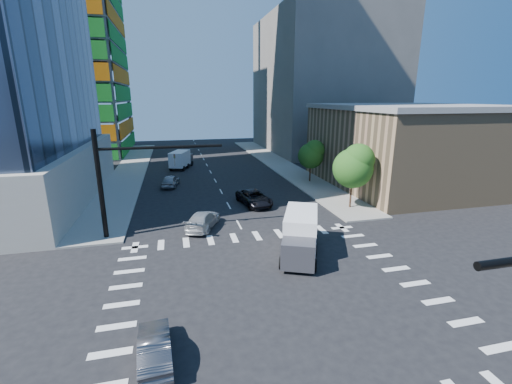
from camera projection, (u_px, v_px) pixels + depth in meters
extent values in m
plane|color=black|center=(276.00, 294.00, 20.79)|extent=(160.00, 160.00, 0.00)
cube|color=silver|center=(276.00, 294.00, 20.79)|extent=(20.00, 20.00, 0.01)
cube|color=gray|center=(278.00, 163.00, 61.06)|extent=(5.00, 60.00, 0.15)
cube|color=gray|center=(131.00, 170.00, 55.38)|extent=(5.00, 60.00, 0.15)
cube|color=#188425|center=(118.00, 30.00, 68.87)|extent=(0.12, 24.00, 49.00)
cube|color=#C8690B|center=(22.00, 12.00, 54.22)|extent=(24.00, 0.12, 49.00)
cube|color=#907553|center=(408.00, 148.00, 45.72)|extent=(20.00, 22.00, 10.00)
cube|color=slate|center=(413.00, 107.00, 44.30)|extent=(20.50, 22.50, 0.60)
cube|color=#605A56|center=(322.00, 85.00, 74.65)|extent=(24.00, 30.00, 28.00)
cylinder|color=black|center=(100.00, 185.00, 27.70)|extent=(0.40, 0.40, 9.00)
cylinder|color=black|center=(161.00, 147.00, 28.05)|extent=(10.00, 0.24, 0.24)
imported|color=black|center=(175.00, 160.00, 28.58)|extent=(0.16, 0.20, 1.00)
cylinder|color=#382316|center=(351.00, 197.00, 36.39)|extent=(0.20, 0.20, 2.27)
sphere|color=#1F5015|center=(353.00, 168.00, 35.56)|extent=(4.16, 4.16, 4.16)
sphere|color=#326A23|center=(358.00, 159.00, 35.11)|extent=(3.25, 3.25, 3.25)
cylinder|color=#382316|center=(310.00, 174.00, 47.74)|extent=(0.20, 0.20, 1.92)
sphere|color=#1F5015|center=(311.00, 156.00, 47.04)|extent=(3.52, 3.52, 3.52)
sphere|color=#326A23|center=(315.00, 150.00, 46.63)|extent=(2.75, 2.75, 2.75)
imported|color=black|center=(254.00, 198.00, 37.75)|extent=(3.54, 6.05, 1.58)
imported|color=#BBBBBB|center=(203.00, 220.00, 31.09)|extent=(4.02, 5.59, 1.50)
imported|color=#95969C|center=(170.00, 181.00, 45.47)|extent=(2.72, 4.87, 1.57)
imported|color=#504F54|center=(155.00, 347.00, 15.40)|extent=(1.68, 4.14, 1.34)
cube|color=white|center=(300.00, 232.00, 25.26)|extent=(4.14, 5.46, 2.56)
cube|color=#3A3A41|center=(300.00, 241.00, 25.44)|extent=(2.79, 2.53, 1.87)
cube|color=silver|center=(182.00, 158.00, 57.08)|extent=(3.67, 5.08, 2.39)
cube|color=#3A3A41|center=(182.00, 161.00, 57.24)|extent=(2.56, 2.29, 1.75)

